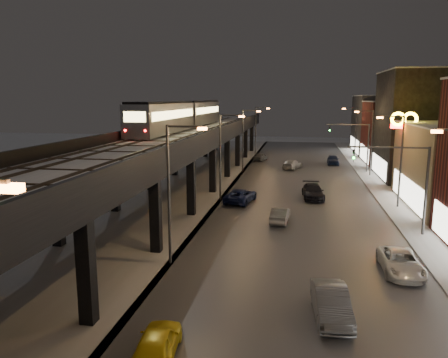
{
  "coord_description": "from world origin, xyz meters",
  "views": [
    {
      "loc": [
        7.35,
        -12.86,
        10.59
      ],
      "look_at": [
        2.17,
        16.85,
        5.0
      ],
      "focal_mm": 35.0,
      "sensor_mm": 36.0,
      "label": 1
    }
  ],
  "objects_px": {
    "car_mid_silver": "(240,196)",
    "car_onc_silver": "(331,304)",
    "subway_train": "(184,114)",
    "car_mid_dark": "(292,165)",
    "car_onc_red": "(333,160)",
    "car_near_white": "(280,215)",
    "car_far_white": "(261,157)",
    "car_onc_white": "(313,192)",
    "car_taxi": "(157,345)",
    "car_onc_dark": "(401,263)"
  },
  "relations": [
    {
      "from": "car_mid_silver",
      "to": "car_onc_silver",
      "type": "xyz_separation_m",
      "value": [
        7.58,
        -23.01,
        0.04
      ]
    },
    {
      "from": "car_mid_silver",
      "to": "subway_train",
      "type": "bearing_deg",
      "value": -46.87
    },
    {
      "from": "car_mid_dark",
      "to": "car_onc_red",
      "type": "height_order",
      "value": "car_onc_red"
    },
    {
      "from": "car_mid_silver",
      "to": "car_onc_red",
      "type": "relative_size",
      "value": 1.13
    },
    {
      "from": "car_near_white",
      "to": "car_mid_dark",
      "type": "bearing_deg",
      "value": -86.77
    },
    {
      "from": "car_far_white",
      "to": "car_onc_red",
      "type": "bearing_deg",
      "value": -175.68
    },
    {
      "from": "car_mid_dark",
      "to": "car_onc_white",
      "type": "xyz_separation_m",
      "value": [
        2.55,
        -19.84,
        0.07
      ]
    },
    {
      "from": "car_mid_dark",
      "to": "car_near_white",
      "type": "bearing_deg",
      "value": 108.38
    },
    {
      "from": "car_far_white",
      "to": "car_onc_silver",
      "type": "bearing_deg",
      "value": 113.8
    },
    {
      "from": "car_taxi",
      "to": "car_onc_silver",
      "type": "distance_m",
      "value": 8.65
    },
    {
      "from": "car_mid_silver",
      "to": "car_onc_silver",
      "type": "height_order",
      "value": "car_onc_silver"
    },
    {
      "from": "car_near_white",
      "to": "car_onc_silver",
      "type": "height_order",
      "value": "car_onc_silver"
    },
    {
      "from": "subway_train",
      "to": "car_onc_dark",
      "type": "height_order",
      "value": "subway_train"
    },
    {
      "from": "car_onc_red",
      "to": "car_onc_silver",
      "type": "bearing_deg",
      "value": -92.38
    },
    {
      "from": "subway_train",
      "to": "car_onc_dark",
      "type": "relative_size",
      "value": 7.63
    },
    {
      "from": "car_mid_silver",
      "to": "car_mid_dark",
      "type": "height_order",
      "value": "car_mid_silver"
    },
    {
      "from": "car_taxi",
      "to": "car_onc_dark",
      "type": "relative_size",
      "value": 0.83
    },
    {
      "from": "car_near_white",
      "to": "car_onc_dark",
      "type": "xyz_separation_m",
      "value": [
        7.79,
        -9.97,
        0.02
      ]
    },
    {
      "from": "subway_train",
      "to": "car_onc_red",
      "type": "relative_size",
      "value": 8.1
    },
    {
      "from": "car_onc_white",
      "to": "car_onc_red",
      "type": "height_order",
      "value": "car_onc_red"
    },
    {
      "from": "car_onc_silver",
      "to": "car_onc_white",
      "type": "distance_m",
      "value": 26.02
    },
    {
      "from": "car_mid_silver",
      "to": "car_onc_dark",
      "type": "distance_m",
      "value": 20.56
    },
    {
      "from": "car_onc_white",
      "to": "car_mid_dark",
      "type": "bearing_deg",
      "value": 93.11
    },
    {
      "from": "car_mid_dark",
      "to": "car_onc_silver",
      "type": "relative_size",
      "value": 1.04
    },
    {
      "from": "car_mid_silver",
      "to": "car_onc_dark",
      "type": "relative_size",
      "value": 1.06
    },
    {
      "from": "car_onc_silver",
      "to": "car_mid_silver",
      "type": "bearing_deg",
      "value": 103.47
    },
    {
      "from": "subway_train",
      "to": "car_onc_red",
      "type": "distance_m",
      "value": 26.13
    },
    {
      "from": "car_taxi",
      "to": "car_far_white",
      "type": "relative_size",
      "value": 0.99
    },
    {
      "from": "subway_train",
      "to": "car_onc_silver",
      "type": "bearing_deg",
      "value": -65.41
    },
    {
      "from": "car_mid_silver",
      "to": "car_onc_red",
      "type": "distance_m",
      "value": 30.68
    },
    {
      "from": "car_far_white",
      "to": "car_onc_dark",
      "type": "height_order",
      "value": "car_far_white"
    },
    {
      "from": "car_onc_white",
      "to": "car_far_white",
      "type": "bearing_deg",
      "value": 102.0
    },
    {
      "from": "car_onc_white",
      "to": "car_onc_silver",
      "type": "bearing_deg",
      "value": -93.78
    },
    {
      "from": "car_onc_dark",
      "to": "car_onc_red",
      "type": "bearing_deg",
      "value": 90.4
    },
    {
      "from": "car_near_white",
      "to": "car_far_white",
      "type": "height_order",
      "value": "car_far_white"
    },
    {
      "from": "car_far_white",
      "to": "car_onc_dark",
      "type": "bearing_deg",
      "value": 120.22
    },
    {
      "from": "car_taxi",
      "to": "car_near_white",
      "type": "height_order",
      "value": "car_taxi"
    },
    {
      "from": "subway_train",
      "to": "car_taxi",
      "type": "height_order",
      "value": "subway_train"
    },
    {
      "from": "subway_train",
      "to": "car_onc_dark",
      "type": "bearing_deg",
      "value": -55.32
    },
    {
      "from": "car_onc_white",
      "to": "car_mid_silver",
      "type": "bearing_deg",
      "value": -162.05
    },
    {
      "from": "car_taxi",
      "to": "car_mid_silver",
      "type": "xyz_separation_m",
      "value": [
        -0.34,
        27.75,
        0.03
      ]
    },
    {
      "from": "car_near_white",
      "to": "car_mid_dark",
      "type": "xyz_separation_m",
      "value": [
        0.47,
        29.47,
        0.04
      ]
    },
    {
      "from": "subway_train",
      "to": "car_near_white",
      "type": "height_order",
      "value": "subway_train"
    },
    {
      "from": "car_taxi",
      "to": "car_onc_red",
      "type": "xyz_separation_m",
      "value": [
        10.9,
        56.29,
        0.09
      ]
    },
    {
      "from": "car_mid_dark",
      "to": "car_far_white",
      "type": "height_order",
      "value": "car_mid_dark"
    },
    {
      "from": "car_mid_silver",
      "to": "car_far_white",
      "type": "height_order",
      "value": "car_mid_silver"
    },
    {
      "from": "subway_train",
      "to": "car_onc_red",
      "type": "height_order",
      "value": "subway_train"
    },
    {
      "from": "car_far_white",
      "to": "car_onc_white",
      "type": "height_order",
      "value": "car_onc_white"
    },
    {
      "from": "car_onc_white",
      "to": "car_taxi",
      "type": "bearing_deg",
      "value": -107.11
    },
    {
      "from": "car_onc_silver",
      "to": "car_onc_dark",
      "type": "distance_m",
      "value": 7.88
    }
  ]
}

